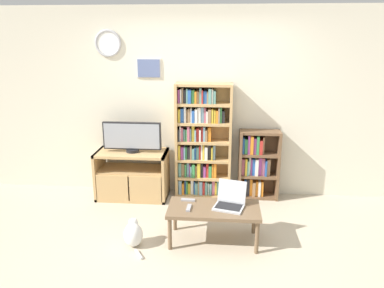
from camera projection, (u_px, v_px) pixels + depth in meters
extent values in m
plane|color=#BCAD93|center=(188.00, 252.00, 3.97)|extent=(18.00, 18.00, 0.00)
cube|color=beige|center=(199.00, 104.00, 5.20)|extent=(6.49, 0.06, 2.60)
torus|color=#B2B2B7|center=(108.00, 43.00, 5.03)|extent=(0.37, 0.04, 0.37)
cylinder|color=white|center=(108.00, 43.00, 5.03)|extent=(0.30, 0.02, 0.30)
cube|color=silver|center=(149.00, 68.00, 5.09)|extent=(0.34, 0.01, 0.26)
cube|color=slate|center=(149.00, 68.00, 5.08)|extent=(0.30, 0.02, 0.24)
cube|color=tan|center=(100.00, 173.00, 5.30)|extent=(0.04, 0.50, 0.67)
cube|color=tan|center=(166.00, 175.00, 5.22)|extent=(0.04, 0.50, 0.67)
cube|color=tan|center=(132.00, 153.00, 5.17)|extent=(0.98, 0.50, 0.04)
cube|color=tan|center=(134.00, 195.00, 5.35)|extent=(0.98, 0.50, 0.04)
cube|color=tan|center=(132.00, 170.00, 5.24)|extent=(0.91, 0.46, 0.04)
cube|color=tan|center=(112.00, 188.00, 5.08)|extent=(0.44, 0.02, 0.37)
cube|color=tan|center=(145.00, 189.00, 5.04)|extent=(0.44, 0.02, 0.37)
cylinder|color=black|center=(133.00, 150.00, 5.15)|extent=(0.18, 0.18, 0.04)
cube|color=black|center=(132.00, 136.00, 5.09)|extent=(0.80, 0.05, 0.38)
cube|color=#9399A3|center=(132.00, 136.00, 5.06)|extent=(0.76, 0.01, 0.34)
cube|color=tan|center=(177.00, 141.00, 5.19)|extent=(0.04, 0.26, 1.60)
cube|color=tan|center=(230.00, 142.00, 5.13)|extent=(0.04, 0.26, 1.60)
cube|color=tan|center=(204.00, 139.00, 5.28)|extent=(0.77, 0.02, 1.60)
cube|color=tan|center=(203.00, 194.00, 5.38)|extent=(0.70, 0.23, 0.04)
cube|color=tan|center=(203.00, 177.00, 5.31)|extent=(0.70, 0.23, 0.04)
cube|color=tan|center=(203.00, 160.00, 5.23)|extent=(0.70, 0.23, 0.04)
cube|color=tan|center=(203.00, 142.00, 5.16)|extent=(0.70, 0.23, 0.04)
cube|color=tan|center=(204.00, 123.00, 5.09)|extent=(0.70, 0.23, 0.04)
cube|color=tan|center=(204.00, 104.00, 5.01)|extent=(0.70, 0.23, 0.04)
cube|color=tan|center=(204.00, 85.00, 4.94)|extent=(0.70, 0.23, 0.04)
cube|color=#759EB7|center=(181.00, 185.00, 5.38)|extent=(0.04, 0.19, 0.20)
cube|color=orange|center=(184.00, 187.00, 5.38)|extent=(0.03, 0.20, 0.16)
cube|color=#2856A8|center=(186.00, 185.00, 5.38)|extent=(0.02, 0.17, 0.21)
cube|color=#388947|center=(187.00, 186.00, 5.37)|extent=(0.02, 0.20, 0.19)
cube|color=gold|center=(190.00, 187.00, 5.38)|extent=(0.04, 0.16, 0.16)
cube|color=white|center=(193.00, 185.00, 5.37)|extent=(0.04, 0.17, 0.21)
cube|color=#2856A8|center=(195.00, 186.00, 5.37)|extent=(0.02, 0.18, 0.19)
cube|color=#5B9389|center=(197.00, 187.00, 5.37)|extent=(0.04, 0.19, 0.17)
cube|color=#93704C|center=(199.00, 186.00, 5.36)|extent=(0.02, 0.20, 0.21)
cube|color=#759EB7|center=(201.00, 186.00, 5.35)|extent=(0.04, 0.21, 0.20)
cube|color=red|center=(204.00, 187.00, 5.36)|extent=(0.03, 0.18, 0.18)
cube|color=#5B9389|center=(206.00, 186.00, 5.35)|extent=(0.03, 0.19, 0.19)
cube|color=white|center=(209.00, 187.00, 5.36)|extent=(0.02, 0.16, 0.17)
cube|color=#5B9389|center=(211.00, 187.00, 5.35)|extent=(0.03, 0.20, 0.17)
cube|color=#B75B70|center=(213.00, 186.00, 5.34)|extent=(0.04, 0.18, 0.21)
cube|color=gold|center=(216.00, 187.00, 5.35)|extent=(0.03, 0.18, 0.19)
cube|color=#5B9389|center=(218.00, 186.00, 5.34)|extent=(0.04, 0.16, 0.21)
cube|color=#759EB7|center=(221.00, 187.00, 5.34)|extent=(0.03, 0.18, 0.20)
cube|color=#B75B70|center=(224.00, 187.00, 5.33)|extent=(0.03, 0.21, 0.19)
cube|color=#5B9389|center=(180.00, 168.00, 5.31)|extent=(0.04, 0.18, 0.20)
cube|color=#93704C|center=(183.00, 169.00, 5.31)|extent=(0.04, 0.16, 0.19)
cube|color=#388947|center=(186.00, 169.00, 5.30)|extent=(0.02, 0.19, 0.19)
cube|color=#759EB7|center=(188.00, 168.00, 5.30)|extent=(0.03, 0.17, 0.20)
cube|color=#9E4293|center=(190.00, 169.00, 5.31)|extent=(0.02, 0.16, 0.19)
cube|color=#5B9389|center=(192.00, 170.00, 5.30)|extent=(0.02, 0.20, 0.16)
cube|color=#388947|center=(194.00, 169.00, 5.29)|extent=(0.04, 0.21, 0.19)
cube|color=#93704C|center=(196.00, 170.00, 5.30)|extent=(0.02, 0.18, 0.17)
cube|color=gold|center=(199.00, 169.00, 5.28)|extent=(0.04, 0.20, 0.21)
cube|color=#232328|center=(202.00, 169.00, 5.29)|extent=(0.03, 0.17, 0.20)
cube|color=#9E4293|center=(205.00, 170.00, 5.29)|extent=(0.04, 0.18, 0.16)
cube|color=red|center=(208.00, 169.00, 5.28)|extent=(0.03, 0.17, 0.20)
cube|color=#388947|center=(210.00, 170.00, 5.28)|extent=(0.04, 0.19, 0.17)
cube|color=orange|center=(213.00, 169.00, 5.27)|extent=(0.02, 0.19, 0.20)
cube|color=orange|center=(215.00, 169.00, 5.27)|extent=(0.04, 0.19, 0.21)
cube|color=gold|center=(180.00, 151.00, 5.23)|extent=(0.03, 0.21, 0.20)
cube|color=#9E4293|center=(183.00, 152.00, 5.24)|extent=(0.04, 0.19, 0.18)
cube|color=#759EB7|center=(185.00, 152.00, 5.23)|extent=(0.02, 0.20, 0.18)
cube|color=#388947|center=(187.00, 152.00, 5.23)|extent=(0.02, 0.19, 0.18)
cube|color=#232328|center=(189.00, 152.00, 5.23)|extent=(0.04, 0.18, 0.18)
cube|color=#93704C|center=(191.00, 151.00, 5.22)|extent=(0.02, 0.20, 0.20)
cube|color=#5B9389|center=(194.00, 153.00, 5.22)|extent=(0.03, 0.21, 0.16)
cube|color=#2856A8|center=(196.00, 152.00, 5.22)|extent=(0.02, 0.19, 0.17)
cube|color=#5B9389|center=(198.00, 152.00, 5.22)|extent=(0.04, 0.17, 0.17)
cube|color=red|center=(200.00, 152.00, 5.22)|extent=(0.02, 0.16, 0.19)
cube|color=white|center=(202.00, 151.00, 5.21)|extent=(0.02, 0.17, 0.21)
cube|color=gold|center=(204.00, 151.00, 5.21)|extent=(0.02, 0.18, 0.21)
cube|color=white|center=(206.00, 152.00, 5.21)|extent=(0.04, 0.20, 0.19)
cube|color=#232328|center=(210.00, 151.00, 5.21)|extent=(0.04, 0.16, 0.21)
cube|color=gold|center=(212.00, 152.00, 5.20)|extent=(0.02, 0.20, 0.18)
cube|color=#759EB7|center=(214.00, 151.00, 5.20)|extent=(0.03, 0.16, 0.20)
cube|color=#232328|center=(179.00, 134.00, 5.16)|extent=(0.02, 0.21, 0.16)
cube|color=white|center=(181.00, 132.00, 5.16)|extent=(0.02, 0.18, 0.21)
cube|color=#B75B70|center=(183.00, 133.00, 5.16)|extent=(0.03, 0.18, 0.19)
cube|color=#5B9389|center=(185.00, 134.00, 5.16)|extent=(0.02, 0.18, 0.17)
cube|color=#388947|center=(187.00, 134.00, 5.16)|extent=(0.02, 0.19, 0.16)
cube|color=#B75B70|center=(189.00, 133.00, 5.15)|extent=(0.04, 0.20, 0.21)
cube|color=#759EB7|center=(191.00, 134.00, 5.16)|extent=(0.02, 0.18, 0.17)
cube|color=gold|center=(193.00, 132.00, 5.15)|extent=(0.04, 0.16, 0.21)
cube|color=#759EB7|center=(196.00, 135.00, 5.15)|extent=(0.02, 0.21, 0.16)
cube|color=red|center=(198.00, 134.00, 5.15)|extent=(0.04, 0.16, 0.18)
cube|color=white|center=(200.00, 135.00, 5.14)|extent=(0.02, 0.19, 0.16)
cube|color=red|center=(202.00, 133.00, 5.14)|extent=(0.02, 0.16, 0.20)
cube|color=#759EB7|center=(204.00, 133.00, 5.14)|extent=(0.03, 0.18, 0.20)
cube|color=#93704C|center=(207.00, 135.00, 5.14)|extent=(0.03, 0.19, 0.16)
cube|color=orange|center=(210.00, 133.00, 5.13)|extent=(0.04, 0.17, 0.19)
cube|color=gold|center=(180.00, 115.00, 5.09)|extent=(0.03, 0.18, 0.18)
cube|color=#2856A8|center=(183.00, 115.00, 5.09)|extent=(0.04, 0.18, 0.19)
cube|color=white|center=(186.00, 114.00, 5.08)|extent=(0.03, 0.19, 0.21)
cube|color=#93704C|center=(187.00, 115.00, 5.09)|extent=(0.02, 0.16, 0.17)
cube|color=#93704C|center=(189.00, 115.00, 5.08)|extent=(0.03, 0.18, 0.18)
cube|color=white|center=(192.00, 114.00, 5.08)|extent=(0.02, 0.18, 0.20)
cube|color=#2856A8|center=(194.00, 116.00, 5.08)|extent=(0.04, 0.19, 0.16)
cube|color=white|center=(196.00, 115.00, 5.07)|extent=(0.03, 0.20, 0.19)
cube|color=white|center=(200.00, 114.00, 5.07)|extent=(0.04, 0.19, 0.21)
cube|color=#759EB7|center=(203.00, 114.00, 5.07)|extent=(0.04, 0.17, 0.21)
cube|color=#B75B70|center=(205.00, 114.00, 5.06)|extent=(0.03, 0.17, 0.21)
cube|color=white|center=(207.00, 116.00, 5.07)|extent=(0.02, 0.18, 0.16)
cube|color=#93704C|center=(210.00, 115.00, 5.05)|extent=(0.04, 0.20, 0.19)
cube|color=gold|center=(213.00, 115.00, 5.05)|extent=(0.02, 0.20, 0.19)
cube|color=gold|center=(215.00, 116.00, 5.05)|extent=(0.03, 0.19, 0.18)
cube|color=orange|center=(217.00, 116.00, 5.05)|extent=(0.03, 0.20, 0.17)
cube|color=white|center=(219.00, 115.00, 5.05)|extent=(0.02, 0.18, 0.20)
cube|color=#388947|center=(221.00, 114.00, 5.05)|extent=(0.02, 0.17, 0.21)
cube|color=#232328|center=(223.00, 116.00, 5.05)|extent=(0.04, 0.16, 0.16)
cube|color=#9E4293|center=(179.00, 96.00, 5.03)|extent=(0.03, 0.16, 0.18)
cube|color=white|center=(181.00, 96.00, 5.02)|extent=(0.02, 0.18, 0.19)
cube|color=#93704C|center=(183.00, 95.00, 5.02)|extent=(0.02, 0.16, 0.20)
cube|color=#232328|center=(185.00, 96.00, 5.02)|extent=(0.03, 0.16, 0.18)
cube|color=#5B9389|center=(188.00, 95.00, 5.01)|extent=(0.02, 0.20, 0.20)
cube|color=#2856A8|center=(190.00, 96.00, 5.01)|extent=(0.04, 0.19, 0.18)
cube|color=#388947|center=(193.00, 96.00, 5.01)|extent=(0.04, 0.17, 0.17)
cube|color=orange|center=(196.00, 97.00, 5.00)|extent=(0.03, 0.19, 0.16)
cube|color=#93704C|center=(198.00, 97.00, 5.01)|extent=(0.03, 0.17, 0.16)
cube|color=#5B9389|center=(201.00, 95.00, 5.00)|extent=(0.03, 0.17, 0.20)
cube|color=red|center=(203.00, 96.00, 5.00)|extent=(0.02, 0.18, 0.18)
cube|color=#2856A8|center=(205.00, 97.00, 5.00)|extent=(0.04, 0.17, 0.16)
cube|color=#93704C|center=(208.00, 97.00, 4.99)|extent=(0.02, 0.17, 0.16)
cube|color=#5B9389|center=(210.00, 96.00, 4.98)|extent=(0.04, 0.21, 0.20)
cube|color=white|center=(213.00, 96.00, 4.98)|extent=(0.02, 0.19, 0.19)
cube|color=#5B9389|center=(215.00, 97.00, 4.98)|extent=(0.03, 0.19, 0.17)
cube|color=brown|center=(240.00, 164.00, 5.21)|extent=(0.04, 0.26, 0.97)
cube|color=brown|center=(278.00, 165.00, 5.17)|extent=(0.04, 0.26, 0.97)
cube|color=brown|center=(258.00, 162.00, 5.30)|extent=(0.55, 0.02, 0.97)
cube|color=brown|center=(257.00, 196.00, 5.32)|extent=(0.48, 0.22, 0.04)
cube|color=brown|center=(258.00, 175.00, 5.23)|extent=(0.48, 0.22, 0.04)
cube|color=brown|center=(259.00, 154.00, 5.14)|extent=(0.48, 0.22, 0.04)
cube|color=brown|center=(260.00, 132.00, 5.06)|extent=(0.48, 0.22, 0.04)
cube|color=orange|center=(242.00, 187.00, 5.31)|extent=(0.04, 0.17, 0.21)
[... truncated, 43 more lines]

